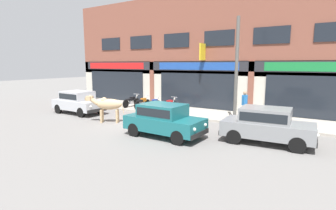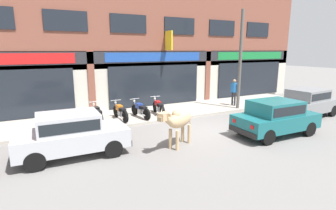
# 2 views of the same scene
# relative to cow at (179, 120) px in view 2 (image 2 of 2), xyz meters

# --- Properties ---
(ground_plane) EXTENTS (90.00, 90.00, 0.00)m
(ground_plane) POSITION_rel_cow_xyz_m (2.14, 1.00, -1.01)
(ground_plane) COLOR slate
(sidewalk) EXTENTS (19.00, 3.33, 0.13)m
(sidewalk) POSITION_rel_cow_xyz_m (2.14, 4.86, -0.94)
(sidewalk) COLOR #A8A093
(sidewalk) RESTS_ON ground
(shop_building) EXTENTS (23.00, 1.40, 8.13)m
(shop_building) POSITION_rel_cow_xyz_m (2.14, 6.78, 2.84)
(shop_building) COLOR brown
(shop_building) RESTS_ON ground
(cow) EXTENTS (1.94, 1.29, 1.61)m
(cow) POSITION_rel_cow_xyz_m (0.00, 0.00, 0.00)
(cow) COLOR tan
(cow) RESTS_ON ground
(car_0) EXTENTS (3.70, 1.84, 1.46)m
(car_0) POSITION_rel_cow_xyz_m (8.22, 0.70, -0.19)
(car_0) COLOR black
(car_0) RESTS_ON ground
(car_1) EXTENTS (3.65, 1.70, 1.46)m
(car_1) POSITION_rel_cow_xyz_m (4.16, -0.70, -0.19)
(car_1) COLOR black
(car_1) RESTS_ON ground
(car_2) EXTENTS (3.65, 1.68, 1.46)m
(car_2) POSITION_rel_cow_xyz_m (-3.56, 0.89, -0.19)
(car_2) COLOR black
(car_2) RESTS_ON ground
(motorcycle_0) EXTENTS (0.52, 1.81, 0.88)m
(motorcycle_0) POSITION_rel_cow_xyz_m (-1.96, 4.29, -0.49)
(motorcycle_0) COLOR black
(motorcycle_0) RESTS_ON sidewalk
(motorcycle_1) EXTENTS (0.52, 1.81, 0.88)m
(motorcycle_1) POSITION_rel_cow_xyz_m (-0.86, 4.19, -0.49)
(motorcycle_1) COLOR black
(motorcycle_1) RESTS_ON sidewalk
(motorcycle_2) EXTENTS (0.52, 1.81, 0.88)m
(motorcycle_2) POSITION_rel_cow_xyz_m (0.16, 4.13, -0.49)
(motorcycle_2) COLOR black
(motorcycle_2) RESTS_ON sidewalk
(motorcycle_3) EXTENTS (0.56, 1.81, 0.88)m
(motorcycle_3) POSITION_rel_cow_xyz_m (1.24, 4.27, -0.49)
(motorcycle_3) COLOR black
(motorcycle_3) RESTS_ON sidewalk
(pedestrian) EXTENTS (0.32, 0.49, 1.60)m
(pedestrian) POSITION_rel_cow_xyz_m (6.29, 4.21, 0.11)
(pedestrian) COLOR #2D2D33
(pedestrian) RESTS_ON sidewalk
(utility_pole) EXTENTS (0.18, 0.18, 5.51)m
(utility_pole) POSITION_rel_cow_xyz_m (5.99, 3.50, 1.87)
(utility_pole) COLOR #595651
(utility_pole) RESTS_ON sidewalk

